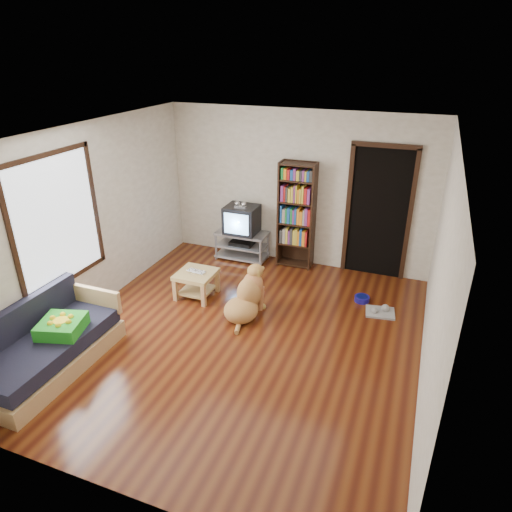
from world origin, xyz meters
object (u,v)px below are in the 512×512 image
(dog_bowl, at_px, (362,299))
(bookshelf, at_px, (297,210))
(grey_rag, at_px, (380,312))
(dog, at_px, (247,298))
(tv_stand, at_px, (242,244))
(crt_tv, at_px, (242,219))
(green_cushion, at_px, (62,326))
(sofa, at_px, (47,349))
(laptop, at_px, (195,273))
(coffee_table, at_px, (196,280))

(dog_bowl, relative_size, bookshelf, 0.12)
(grey_rag, bearing_deg, bookshelf, 145.47)
(bookshelf, height_order, dog, bookshelf)
(tv_stand, bearing_deg, dog, -65.51)
(crt_tv, bearing_deg, dog, -65.79)
(tv_stand, distance_m, bookshelf, 1.20)
(dog_bowl, relative_size, tv_stand, 0.24)
(green_cushion, xyz_separation_m, sofa, (-0.12, -0.17, -0.24))
(grey_rag, bearing_deg, laptop, -169.04)
(tv_stand, bearing_deg, green_cushion, -103.80)
(green_cushion, relative_size, tv_stand, 0.53)
(grey_rag, height_order, coffee_table, coffee_table)
(dog, bearing_deg, crt_tv, 114.21)
(grey_rag, distance_m, tv_stand, 2.76)
(dog_bowl, bearing_deg, laptop, -162.09)
(grey_rag, distance_m, coffee_table, 2.74)
(green_cushion, distance_m, dog, 2.39)
(bookshelf, bearing_deg, dog_bowl, -33.21)
(grey_rag, height_order, crt_tv, crt_tv)
(green_cushion, distance_m, sofa, 0.32)
(laptop, relative_size, crt_tv, 0.49)
(dog_bowl, bearing_deg, bookshelf, 146.79)
(green_cushion, bearing_deg, tv_stand, 59.82)
(laptop, xyz_separation_m, grey_rag, (2.68, 0.52, -0.40))
(dog_bowl, xyz_separation_m, dog, (-1.46, -0.97, 0.23))
(green_cushion, bearing_deg, crt_tv, 59.91)
(grey_rag, height_order, dog, dog)
(sofa, distance_m, dog, 2.59)
(coffee_table, bearing_deg, tv_stand, 85.17)
(grey_rag, relative_size, crt_tv, 0.69)
(tv_stand, bearing_deg, laptop, -94.73)
(crt_tv, bearing_deg, bookshelf, 4.32)
(sofa, height_order, dog, sofa)
(laptop, height_order, dog, dog)
(grey_rag, height_order, bookshelf, bookshelf)
(dog_bowl, bearing_deg, grey_rag, -39.81)
(tv_stand, relative_size, sofa, 0.50)
(grey_rag, bearing_deg, dog_bowl, 140.19)
(crt_tv, distance_m, coffee_table, 1.59)
(dog_bowl, xyz_separation_m, sofa, (-3.23, -2.87, 0.22))
(crt_tv, height_order, dog, crt_tv)
(bookshelf, xyz_separation_m, coffee_table, (-1.08, -1.59, -0.72))
(dog_bowl, height_order, bookshelf, bookshelf)
(green_cushion, xyz_separation_m, bookshelf, (1.80, 3.55, 0.50))
(dog_bowl, distance_m, sofa, 4.32)
(crt_tv, relative_size, coffee_table, 1.05)
(tv_stand, relative_size, crt_tv, 1.55)
(green_cushion, height_order, sofa, sofa)
(dog, bearing_deg, sofa, -132.81)
(laptop, relative_size, tv_stand, 0.32)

